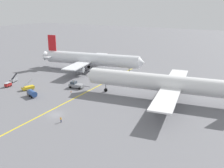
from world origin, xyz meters
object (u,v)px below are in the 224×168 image
gse_baggage_cart_trailing (8,85)px  traffic_cone_wingtip_port (71,91)px  airliner_at_gate_left (91,59)px  gse_fuel_bowser_stubby (32,93)px  pushback_tug (76,85)px  gse_stair_truck_yellow (28,87)px  ground_crew_ramp_agent_by_cones (61,119)px  gse_belt_loader_portside (14,80)px  airliner_being_pushed (166,83)px

gse_baggage_cart_trailing → traffic_cone_wingtip_port: 26.68m
airliner_at_gate_left → gse_fuel_bowser_stubby: bearing=-85.4°
pushback_tug → gse_fuel_bowser_stubby: 17.26m
gse_stair_truck_yellow → ground_crew_ramp_agent_by_cones: gse_stair_truck_yellow is taller
airliner_at_gate_left → pushback_tug: bearing=-67.7°
airliner_at_gate_left → gse_belt_loader_portside: (-17.20, -32.68, -4.61)m
airliner_at_gate_left → gse_belt_loader_portside: size_ratio=10.46×
gse_baggage_cart_trailing → gse_fuel_bowser_stubby: bearing=-11.3°
gse_stair_truck_yellow → traffic_cone_wingtip_port: bearing=20.1°
gse_stair_truck_yellow → traffic_cone_wingtip_port: 17.11m
airliner_at_gate_left → gse_belt_loader_portside: 37.22m
pushback_tug → traffic_cone_wingtip_port: size_ratio=14.85×
gse_stair_truck_yellow → airliner_being_pushed: bearing=18.4°
gse_belt_loader_portside → airliner_being_pushed: bearing=10.6°
airliner_being_pushed → gse_stair_truck_yellow: airliner_being_pushed is taller
airliner_being_pushed → traffic_cone_wingtip_port: (-32.36, -10.26, -5.38)m
gse_fuel_bowser_stubby → ground_crew_ramp_agent_by_cones: gse_fuel_bowser_stubby is taller
ground_crew_ramp_agent_by_cones → gse_baggage_cart_trailing: bearing=160.6°
gse_baggage_cart_trailing → traffic_cone_wingtip_port: gse_baggage_cart_trailing is taller
airliner_being_pushed → pushback_tug: 34.59m
airliner_being_pushed → airliner_at_gate_left: bearing=154.8°
airliner_at_gate_left → gse_fuel_bowser_stubby: (3.34, -41.85, -4.10)m
gse_stair_truck_yellow → gse_baggage_cart_trailing: gse_stair_truck_yellow is taller
airliner_being_pushed → traffic_cone_wingtip_port: 34.37m
airliner_at_gate_left → gse_fuel_bowser_stubby: size_ratio=10.07×
gse_belt_loader_portside → gse_stair_truck_yellow: size_ratio=1.02×
airliner_at_gate_left → airliner_being_pushed: bearing=-25.2°
airliner_at_gate_left → gse_baggage_cart_trailing: airliner_at_gate_left is taller
ground_crew_ramp_agent_by_cones → traffic_cone_wingtip_port: 24.89m
airliner_being_pushed → traffic_cone_wingtip_port: airliner_being_pushed is taller
airliner_being_pushed → gse_fuel_bowser_stubby: (-41.33, -20.78, -4.33)m
gse_belt_loader_portside → traffic_cone_wingtip_port: size_ratio=8.42×
pushback_tug → gse_fuel_bowser_stubby: pushback_tug is taller
gse_stair_truck_yellow → ground_crew_ramp_agent_by_cones: size_ratio=3.08×
airliner_at_gate_left → gse_baggage_cart_trailing: size_ratio=18.14×
airliner_at_gate_left → traffic_cone_wingtip_port: airliner_at_gate_left is taller
gse_fuel_bowser_stubby → pushback_tug: bearing=64.5°
gse_belt_loader_portside → ground_crew_ramp_agent_by_cones: size_ratio=3.15×
pushback_tug → ground_crew_ramp_agent_by_cones: bearing=-60.2°
gse_stair_truck_yellow → airliner_at_gate_left: bearing=84.2°
gse_fuel_bowser_stubby → gse_stair_truck_yellow: gse_stair_truck_yellow is taller
pushback_tug → gse_fuel_bowser_stubby: bearing=-115.5°
gse_fuel_bowser_stubby → gse_stair_truck_yellow: bearing=146.7°
gse_belt_loader_portside → gse_stair_truck_yellow: bearing=-18.5°
pushback_tug → gse_belt_loader_portside: (-27.96, -6.41, -0.36)m
gse_fuel_bowser_stubby → gse_belt_loader_portside: bearing=155.9°
gse_baggage_cart_trailing → traffic_cone_wingtip_port: size_ratio=4.86×
gse_baggage_cart_trailing → pushback_tug: bearing=26.9°
gse_fuel_bowser_stubby → gse_baggage_cart_trailing: (-16.72, 3.34, -0.47)m
gse_fuel_bowser_stubby → gse_baggage_cart_trailing: gse_fuel_bowser_stubby is taller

